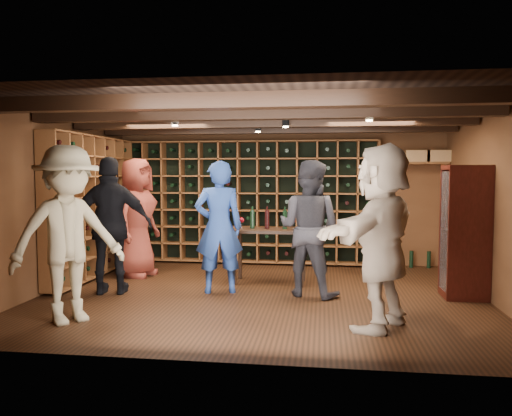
# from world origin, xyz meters

# --- Properties ---
(ground) EXTENTS (6.00, 6.00, 0.00)m
(ground) POSITION_xyz_m (0.00, 0.00, 0.00)
(ground) COLOR #331B0E
(ground) RESTS_ON ground
(room_shell) EXTENTS (6.00, 6.00, 6.00)m
(room_shell) POSITION_xyz_m (0.00, 0.05, 2.42)
(room_shell) COLOR brown
(room_shell) RESTS_ON ground
(wine_rack_back) EXTENTS (4.65, 0.30, 2.20)m
(wine_rack_back) POSITION_xyz_m (-0.52, 2.33, 1.15)
(wine_rack_back) COLOR brown
(wine_rack_back) RESTS_ON ground
(wine_rack_left) EXTENTS (0.30, 2.65, 2.20)m
(wine_rack_left) POSITION_xyz_m (-2.83, 0.82, 1.15)
(wine_rack_left) COLOR brown
(wine_rack_left) RESTS_ON ground
(crate_shelf) EXTENTS (1.20, 0.32, 2.07)m
(crate_shelf) POSITION_xyz_m (2.41, 2.32, 1.57)
(crate_shelf) COLOR brown
(crate_shelf) RESTS_ON ground
(display_cabinet) EXTENTS (0.55, 0.50, 1.75)m
(display_cabinet) POSITION_xyz_m (2.71, 0.20, 0.86)
(display_cabinet) COLOR #380F0B
(display_cabinet) RESTS_ON ground
(man_blue_shirt) EXTENTS (0.77, 0.60, 1.84)m
(man_blue_shirt) POSITION_xyz_m (-0.60, 0.06, 0.92)
(man_blue_shirt) COLOR navy
(man_blue_shirt) RESTS_ON ground
(man_grey_suit) EXTENTS (1.10, 0.99, 1.85)m
(man_grey_suit) POSITION_xyz_m (0.65, 0.08, 0.92)
(man_grey_suit) COLOR black
(man_grey_suit) RESTS_ON ground
(guest_red_floral) EXTENTS (0.78, 1.04, 1.91)m
(guest_red_floral) POSITION_xyz_m (-2.15, 0.99, 0.96)
(guest_red_floral) COLOR maroon
(guest_red_floral) RESTS_ON ground
(guest_woman_black) EXTENTS (1.19, 0.68, 1.90)m
(guest_woman_black) POSITION_xyz_m (-2.06, -0.21, 0.95)
(guest_woman_black) COLOR black
(guest_woman_black) RESTS_ON ground
(guest_khaki) EXTENTS (1.40, 1.45, 1.98)m
(guest_khaki) POSITION_xyz_m (-1.98, -1.54, 0.99)
(guest_khaki) COLOR gray
(guest_khaki) RESTS_ON ground
(guest_beige) EXTENTS (1.44, 1.89, 1.99)m
(guest_beige) POSITION_xyz_m (1.46, -1.28, 1.00)
(guest_beige) COLOR tan
(guest_beige) RESTS_ON ground
(tasting_table) EXTENTS (1.11, 0.58, 1.11)m
(tasting_table) POSITION_xyz_m (0.03, 0.77, 0.74)
(tasting_table) COLOR black
(tasting_table) RESTS_ON ground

